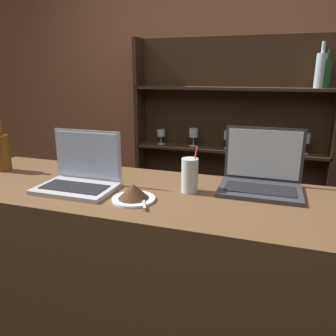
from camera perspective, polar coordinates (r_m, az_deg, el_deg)
The scene contains 8 objects.
bar_counter at distance 1.66m, azimuth -1.78°, elevation -22.19°, with size 2.02×0.60×1.09m.
back_wall at distance 2.63m, azimuth 8.45°, elevation 11.17°, with size 7.00×0.06×2.70m.
back_shelf at distance 2.60m, azimuth 10.74°, elevation 2.13°, with size 1.47×0.18×1.83m.
laptop_near at distance 1.47m, azimuth -15.00°, elevation -1.27°, with size 0.33×0.22×0.24m.
laptop_far at distance 1.45m, azimuth 15.93°, elevation -1.42°, with size 0.34×0.24×0.26m.
cake_plate at distance 1.29m, azimuth -6.03°, elevation -4.38°, with size 0.17×0.18×0.07m.
water_glass at distance 1.36m, azimuth 3.81°, elevation -1.28°, with size 0.07×0.07×0.20m.
wine_bottle_amber at distance 1.85m, azimuth -26.77°, elevation 2.48°, with size 0.07×0.07×0.25m.
Camera 1 is at (0.45, -0.91, 1.58)m, focal length 35.00 mm.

